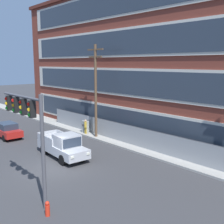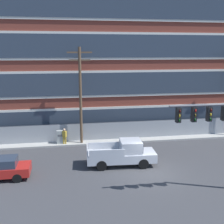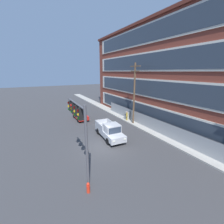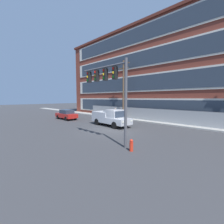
% 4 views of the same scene
% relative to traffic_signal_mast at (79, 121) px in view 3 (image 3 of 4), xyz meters
% --- Properties ---
extents(ground_plane, '(160.00, 160.00, 0.00)m').
position_rel_traffic_signal_mast_xyz_m(ground_plane, '(-2.90, 3.14, -4.47)').
color(ground_plane, '#38383A').
extents(sidewalk_building_side, '(80.00, 2.00, 0.16)m').
position_rel_traffic_signal_mast_xyz_m(sidewalk_building_side, '(-2.90, 11.24, -4.39)').
color(sidewalk_building_side, '#9E9B93').
rests_on(sidewalk_building_side, ground).
extents(brick_mill_building, '(46.77, 11.99, 15.19)m').
position_rel_traffic_signal_mast_xyz_m(brick_mill_building, '(-0.76, 17.93, 3.13)').
color(brick_mill_building, brown).
rests_on(brick_mill_building, ground).
extents(chain_link_fence, '(31.60, 0.06, 1.91)m').
position_rel_traffic_signal_mast_xyz_m(chain_link_fence, '(-0.72, 11.43, -3.50)').
color(chain_link_fence, gray).
rests_on(chain_link_fence, ground).
extents(traffic_signal_mast, '(4.70, 0.43, 6.03)m').
position_rel_traffic_signal_mast_xyz_m(traffic_signal_mast, '(0.00, 0.00, 0.00)').
color(traffic_signal_mast, '#4C4C51').
rests_on(traffic_signal_mast, ground).
extents(pickup_truck_silver, '(5.59, 2.25, 2.04)m').
position_rel_traffic_signal_mast_xyz_m(pickup_truck_silver, '(-4.79, 5.05, -3.51)').
color(pickup_truck_silver, '#B2B5BA').
rests_on(pickup_truck_silver, ground).
extents(sedan_red, '(4.30, 1.79, 1.56)m').
position_rel_traffic_signal_mast_xyz_m(sedan_red, '(-13.93, 4.04, -3.67)').
color(sedan_red, '#AD1E19').
rests_on(sedan_red, ground).
extents(utility_pole_near_corner, '(2.31, 0.26, 9.33)m').
position_rel_traffic_signal_mast_xyz_m(utility_pole_near_corner, '(-7.74, 10.76, 0.65)').
color(utility_pole_near_corner, brown).
rests_on(utility_pole_near_corner, ground).
extents(electrical_cabinet, '(0.74, 0.45, 1.44)m').
position_rel_traffic_signal_mast_xyz_m(electrical_cabinet, '(-9.76, 10.86, -3.75)').
color(electrical_cabinet, '#939993').
rests_on(electrical_cabinet, ground).
extents(pedestrian_near_cabinet, '(0.47, 0.42, 1.69)m').
position_rel_traffic_signal_mast_xyz_m(pedestrian_near_cabinet, '(-9.38, 10.64, -3.50)').
color(pedestrian_near_cabinet, '#B7932D').
rests_on(pedestrian_near_cabinet, ground).
extents(fire_hydrant, '(0.24, 0.24, 0.78)m').
position_rel_traffic_signal_mast_xyz_m(fire_hydrant, '(2.27, -0.25, -4.09)').
color(fire_hydrant, red).
rests_on(fire_hydrant, ground).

